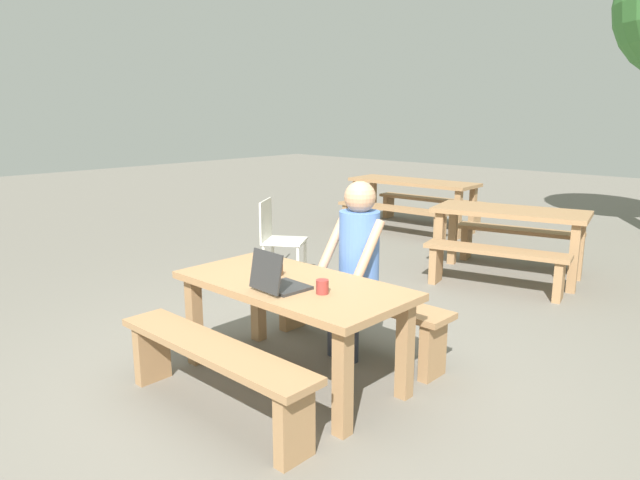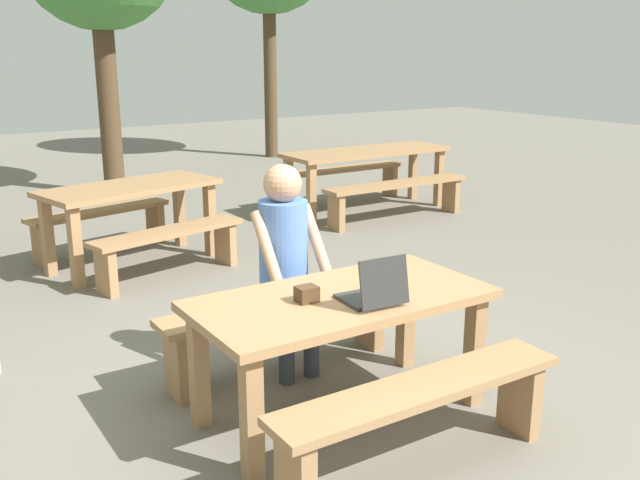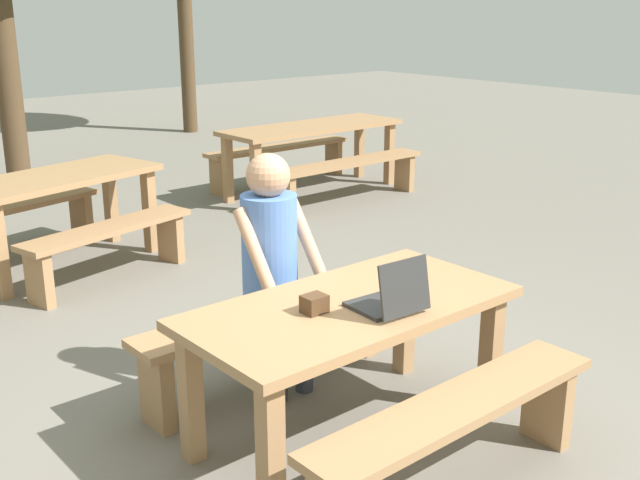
% 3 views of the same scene
% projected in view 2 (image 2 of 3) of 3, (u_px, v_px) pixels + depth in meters
% --- Properties ---
extents(ground_plane, '(30.00, 30.00, 0.00)m').
position_uv_depth(ground_plane, '(340.00, 413.00, 4.08)').
color(ground_plane, slate).
extents(picnic_table_front, '(1.63, 0.82, 0.71)m').
position_uv_depth(picnic_table_front, '(341.00, 314.00, 3.92)').
color(picnic_table_front, '#9E754C').
rests_on(picnic_table_front, ground).
extents(bench_near, '(1.60, 0.30, 0.46)m').
position_uv_depth(bench_near, '(420.00, 407.00, 3.44)').
color(bench_near, '#9E754C').
rests_on(bench_near, ground).
extents(bench_far, '(1.60, 0.30, 0.46)m').
position_uv_depth(bench_far, '(281.00, 319.00, 4.54)').
color(bench_far, '#9E754C').
rests_on(bench_far, ground).
extents(laptop, '(0.30, 0.33, 0.27)m').
position_uv_depth(laptop, '(374.00, 292.00, 3.75)').
color(laptop, '#2D2D2D').
rests_on(laptop, picnic_table_front).
extents(small_pouch, '(0.11, 0.09, 0.08)m').
position_uv_depth(small_pouch, '(307.00, 294.00, 3.79)').
color(small_pouch, '#4C331E').
rests_on(small_pouch, picnic_table_front).
extents(coffee_mug, '(0.08, 0.08, 0.09)m').
position_uv_depth(coffee_mug, '(395.00, 280.00, 4.01)').
color(coffee_mug, '#99332D').
rests_on(coffee_mug, picnic_table_front).
extents(person_seated, '(0.41, 0.41, 1.33)m').
position_uv_depth(person_seated, '(286.00, 252.00, 4.41)').
color(person_seated, '#333847').
rests_on(person_seated, ground).
extents(picnic_table_mid, '(1.74, 1.07, 0.77)m').
position_uv_depth(picnic_table_mid, '(131.00, 199.00, 6.67)').
color(picnic_table_mid, '#9E754C').
rests_on(picnic_table_mid, ground).
extents(bench_mid_south, '(1.49, 0.62, 0.45)m').
position_uv_depth(bench_mid_south, '(169.00, 243.00, 6.35)').
color(bench_mid_south, '#9E754C').
rests_on(bench_mid_south, ground).
extents(bench_mid_north, '(1.49, 0.62, 0.45)m').
position_uv_depth(bench_mid_north, '(101.00, 221.00, 7.15)').
color(bench_mid_north, '#9E754C').
rests_on(bench_mid_north, ground).
extents(picnic_table_rear, '(2.16, 0.73, 0.77)m').
position_uv_depth(picnic_table_rear, '(367.00, 159.00, 8.87)').
color(picnic_table_rear, '#9E754C').
rests_on(picnic_table_rear, ground).
extents(bench_rear_south, '(1.94, 0.32, 0.46)m').
position_uv_depth(bench_rear_south, '(397.00, 191.00, 8.45)').
color(bench_rear_south, '#9E754C').
rests_on(bench_rear_south, ground).
extents(bench_rear_north, '(1.94, 0.32, 0.46)m').
position_uv_depth(bench_rear_north, '(339.00, 176.00, 9.44)').
color(bench_rear_north, '#9E754C').
rests_on(bench_rear_north, ground).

